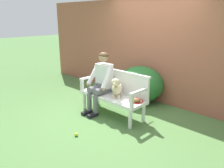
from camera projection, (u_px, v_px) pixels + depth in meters
ground_plane at (112, 115)px, 4.91m from camera, size 40.00×40.00×0.00m
brick_garden_fence at (155, 50)px, 5.58m from camera, size 8.00×0.30×2.46m
hedge_bush_far_right at (140, 84)px, 5.58m from camera, size 1.15×1.03×0.87m
hedge_bush_far_left at (131, 84)px, 5.90m from camera, size 0.84×0.63×0.67m
hedge_bush_mid_left at (132, 84)px, 5.79m from camera, size 1.07×1.05×0.75m
garden_bench at (112, 98)px, 4.80m from camera, size 1.52×0.53×0.43m
bench_backrest at (120, 82)px, 4.87m from camera, size 1.56×0.06×0.50m
bench_armrest_left_end at (86, 80)px, 5.15m from camera, size 0.06×0.53×0.28m
bench_armrest_right_end at (136, 95)px, 4.18m from camera, size 0.06×0.53×0.28m
person_seated at (101, 80)px, 4.90m from camera, size 0.56×0.66×1.30m
dog_on_bench at (117, 87)px, 4.59m from camera, size 0.33×0.42×0.44m
tennis_racket at (137, 101)px, 4.47m from camera, size 0.30×0.57×0.03m
baseball_glove at (135, 100)px, 4.40m from camera, size 0.24×0.19×0.09m
tennis_ball at (76, 134)px, 4.02m from camera, size 0.07×0.07×0.07m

